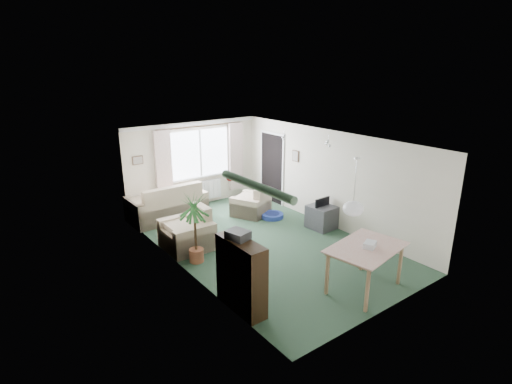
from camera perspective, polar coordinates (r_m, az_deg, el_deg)
ground at (r=9.17m, az=1.12°, el=-7.32°), size 6.50×6.50×0.00m
window at (r=11.38m, az=-8.01°, el=5.51°), size 1.80×0.03×1.30m
curtain_rod at (r=11.18m, az=-7.98°, el=9.30°), size 2.60×0.03×0.03m
curtain_left at (r=10.86m, az=-13.03°, el=3.37°), size 0.45×0.08×2.00m
curtain_right at (r=11.92m, az=-2.87°, el=5.09°), size 0.45×0.08×2.00m
radiator at (r=11.63m, az=-7.69°, el=0.17°), size 1.20×0.10×0.55m
doorway at (r=11.62m, az=2.31°, el=3.39°), size 0.03×0.95×2.00m
pendant_lamp at (r=7.20m, az=13.71°, el=-2.31°), size 0.36×0.36×0.36m
tinsel_garland at (r=5.55m, az=-0.01°, el=0.88°), size 1.60×1.60×0.12m
bauble_cluster_a at (r=9.96m, az=4.01°, el=8.10°), size 0.20×0.20×0.20m
bauble_cluster_b at (r=9.31m, az=10.25°, el=7.17°), size 0.20×0.20×0.20m
wall_picture_back at (r=10.66m, az=-16.55°, el=4.37°), size 0.28×0.03×0.22m
wall_picture_right at (r=10.75m, az=5.67°, el=5.14°), size 0.03×0.24×0.30m
sofa at (r=10.69m, az=-12.65°, el=-1.22°), size 1.96×1.07×0.97m
armchair_corner at (r=10.72m, az=-0.75°, el=-1.24°), size 1.15×1.13×0.79m
armchair_left at (r=8.91m, az=-9.89°, el=-5.16°), size 0.98×1.03×0.91m
coffee_table at (r=10.95m, az=-10.40°, el=-2.05°), size 1.13×0.83×0.45m
photo_frame at (r=10.87m, az=-10.73°, el=-0.51°), size 0.12×0.05×0.16m
bookshelf at (r=6.64m, az=-2.13°, el=-11.81°), size 0.35×1.01×1.23m
hifi_box at (r=6.40m, az=-2.60°, el=-6.13°), size 0.36×0.41×0.14m
houseplant at (r=8.16m, az=-8.69°, el=-5.13°), size 0.78×0.78×1.49m
dining_table at (r=7.52m, az=15.24°, el=-10.51°), size 1.44×1.09×0.82m
gift_box at (r=7.30m, az=15.96°, el=-7.32°), size 0.30×0.27×0.12m
tv_cube at (r=10.02m, az=9.34°, el=-3.55°), size 0.60×0.65×0.57m
pet_bed at (r=10.61m, az=2.33°, el=-3.38°), size 0.75×0.75×0.12m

